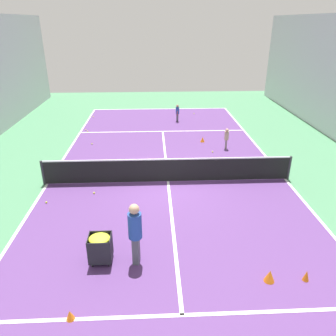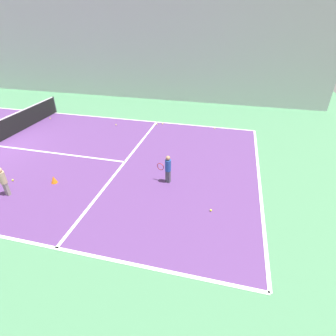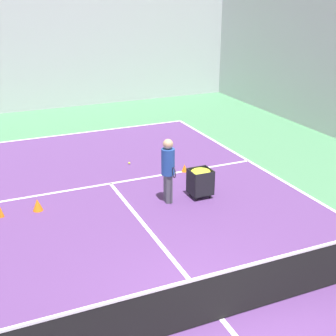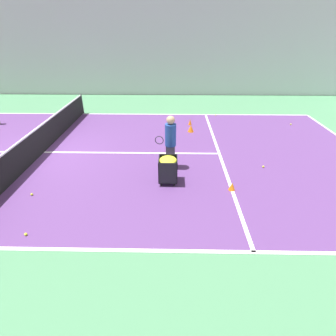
% 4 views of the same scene
% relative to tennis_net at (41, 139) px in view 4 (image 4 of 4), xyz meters
% --- Properties ---
extents(ground_plane, '(36.96, 36.96, 0.00)m').
position_rel_tennis_net_xyz_m(ground_plane, '(0.00, 0.00, -0.52)').
color(ground_plane, '#477F56').
extents(court_playing_area, '(9.67, 24.08, 0.00)m').
position_rel_tennis_net_xyz_m(court_playing_area, '(0.00, 0.00, -0.52)').
color(court_playing_area, '#563370').
rests_on(court_playing_area, ground).
extents(line_sideline_left, '(0.10, 24.08, 0.00)m').
position_rel_tennis_net_xyz_m(line_sideline_left, '(-4.83, 0.00, -0.52)').
color(line_sideline_left, white).
rests_on(line_sideline_left, ground).
extents(line_service_far, '(9.67, 0.10, 0.00)m').
position_rel_tennis_net_xyz_m(line_service_far, '(0.00, 6.62, -0.52)').
color(line_service_far, white).
rests_on(line_service_far, ground).
extents(line_centre_service, '(0.10, 13.24, 0.00)m').
position_rel_tennis_net_xyz_m(line_centre_service, '(0.00, 0.00, -0.52)').
color(line_centre_service, white).
rests_on(line_centre_service, ground).
extents(hall_enclosure_left, '(0.15, 33.26, 6.35)m').
position_rel_tennis_net_xyz_m(hall_enclosure_left, '(-9.35, 0.00, 2.65)').
color(hall_enclosure_left, silver).
rests_on(hall_enclosure_left, ground).
extents(tennis_net, '(9.97, 0.10, 1.01)m').
position_rel_tennis_net_xyz_m(tennis_net, '(0.00, 0.00, 0.00)').
color(tennis_net, '#2D2D33').
rests_on(tennis_net, ground).
extents(coach_at_net, '(0.40, 0.70, 1.79)m').
position_rel_tennis_net_xyz_m(coach_at_net, '(1.08, 4.80, 0.50)').
color(coach_at_net, '#4C4C56').
rests_on(coach_at_net, ground).
extents(ball_cart, '(0.60, 0.56, 0.82)m').
position_rel_tennis_net_xyz_m(ball_cart, '(2.02, 4.74, 0.06)').
color(ball_cart, black).
rests_on(ball_cart, ground).
extents(training_cone_0, '(0.17, 0.17, 0.29)m').
position_rel_tennis_net_xyz_m(training_cone_0, '(-3.19, 5.69, -0.37)').
color(training_cone_0, orange).
rests_on(training_cone_0, ground).
extents(training_cone_2, '(0.27, 0.27, 0.32)m').
position_rel_tennis_net_xyz_m(training_cone_2, '(-2.26, 5.68, -0.36)').
color(training_cone_2, orange).
rests_on(training_cone_2, ground).
extents(training_cone_3, '(0.20, 0.20, 0.24)m').
position_rel_tennis_net_xyz_m(training_cone_3, '(2.44, 6.61, -0.40)').
color(training_cone_3, orange).
rests_on(training_cone_3, ground).
extents(tennis_ball_0, '(0.07, 0.07, 0.07)m').
position_rel_tennis_net_xyz_m(tennis_ball_0, '(-3.26, 10.54, -0.48)').
color(tennis_ball_0, yellow).
rests_on(tennis_ball_0, ground).
extents(tennis_ball_1, '(0.07, 0.07, 0.07)m').
position_rel_tennis_net_xyz_m(tennis_ball_1, '(2.83, 0.90, -0.48)').
color(tennis_ball_1, yellow).
rests_on(tennis_ball_1, ground).
extents(tennis_ball_7, '(0.07, 0.07, 0.07)m').
position_rel_tennis_net_xyz_m(tennis_ball_7, '(4.43, 1.52, -0.48)').
color(tennis_ball_7, yellow).
rests_on(tennis_ball_7, ground).
extents(tennis_ball_8, '(0.07, 0.07, 0.07)m').
position_rel_tennis_net_xyz_m(tennis_ball_8, '(-4.65, 7.13, -0.48)').
color(tennis_ball_8, yellow).
rests_on(tennis_ball_8, ground).
extents(tennis_ball_9, '(0.07, 0.07, 0.07)m').
position_rel_tennis_net_xyz_m(tennis_ball_9, '(1.06, 7.94, -0.48)').
color(tennis_ball_9, yellow).
rests_on(tennis_ball_9, ground).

